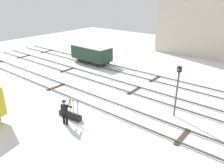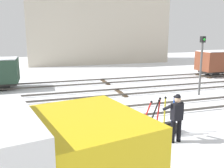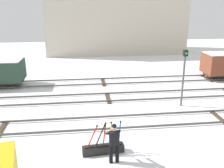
{
  "view_description": "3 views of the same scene",
  "coord_description": "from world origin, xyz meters",
  "px_view_note": "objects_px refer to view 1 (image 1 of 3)",
  "views": [
    {
      "loc": [
        9.42,
        -10.86,
        7.73
      ],
      "look_at": [
        -0.81,
        1.71,
        1.08
      ],
      "focal_mm": 35.23,
      "sensor_mm": 36.0,
      "label": 1
    },
    {
      "loc": [
        -5.04,
        -10.48,
        3.78
      ],
      "look_at": [
        -0.99,
        2.48,
        0.93
      ],
      "focal_mm": 39.94,
      "sensor_mm": 36.0,
      "label": 2
    },
    {
      "loc": [
        -1.67,
        -12.33,
        6.26
      ],
      "look_at": [
        0.15,
        2.65,
        1.39
      ],
      "focal_mm": 41.32,
      "sensor_mm": 36.0,
      "label": 3
    }
  ],
  "objects_px": {
    "switch_lever_frame": "(70,114)",
    "rail_worker": "(65,111)",
    "signal_post": "(177,86)",
    "freight_car_back_track": "(91,53)"
  },
  "relations": [
    {
      "from": "switch_lever_frame",
      "to": "signal_post",
      "type": "distance_m",
      "value": 7.32
    },
    {
      "from": "signal_post",
      "to": "switch_lever_frame",
      "type": "bearing_deg",
      "value": -138.6
    },
    {
      "from": "signal_post",
      "to": "freight_car_back_track",
      "type": "xyz_separation_m",
      "value": [
        -13.01,
        5.37,
        -0.97
      ]
    },
    {
      "from": "rail_worker",
      "to": "signal_post",
      "type": "xyz_separation_m",
      "value": [
        4.93,
        5.37,
        1.21
      ]
    },
    {
      "from": "switch_lever_frame",
      "to": "signal_post",
      "type": "bearing_deg",
      "value": 35.52
    },
    {
      "from": "switch_lever_frame",
      "to": "rail_worker",
      "type": "distance_m",
      "value": 1.07
    },
    {
      "from": "switch_lever_frame",
      "to": "rail_worker",
      "type": "bearing_deg",
      "value": -68.19
    },
    {
      "from": "signal_post",
      "to": "freight_car_back_track",
      "type": "distance_m",
      "value": 14.11
    },
    {
      "from": "rail_worker",
      "to": "signal_post",
      "type": "relative_size",
      "value": 0.49
    },
    {
      "from": "switch_lever_frame",
      "to": "signal_post",
      "type": "xyz_separation_m",
      "value": [
        5.3,
        4.67,
        1.93
      ]
    }
  ]
}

